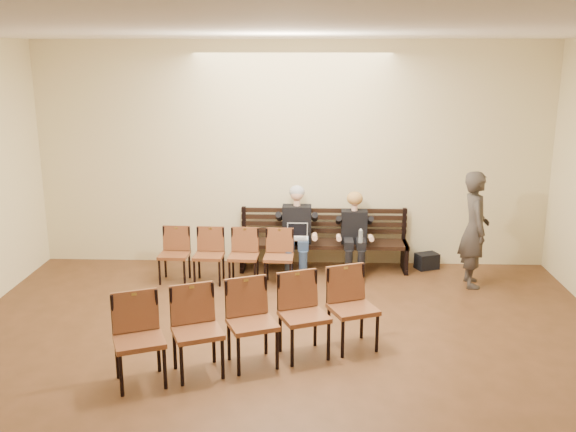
% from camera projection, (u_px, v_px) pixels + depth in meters
% --- Properties ---
extents(room_walls, '(8.02, 10.01, 3.51)m').
position_uv_depth(room_walls, '(277.00, 142.00, 5.71)').
color(room_walls, beige).
rests_on(room_walls, ground).
extents(bench, '(2.60, 0.90, 0.45)m').
position_uv_depth(bench, '(323.00, 256.00, 10.01)').
color(bench, black).
rests_on(bench, ground).
extents(seated_man, '(0.55, 0.76, 1.32)m').
position_uv_depth(seated_man, '(297.00, 231.00, 9.80)').
color(seated_man, black).
rests_on(seated_man, ground).
extents(seated_woman, '(0.48, 0.67, 1.13)m').
position_uv_depth(seated_woman, '(354.00, 237.00, 9.79)').
color(seated_woman, black).
rests_on(seated_woman, ground).
extents(laptop, '(0.33, 0.27, 0.23)m').
position_uv_depth(laptop, '(297.00, 241.00, 9.61)').
color(laptop, '#B3B3B7').
rests_on(laptop, bench).
extents(water_bottle, '(0.07, 0.07, 0.21)m').
position_uv_depth(water_bottle, '(360.00, 244.00, 9.50)').
color(water_bottle, silver).
rests_on(water_bottle, bench).
extents(bag, '(0.40, 0.34, 0.25)m').
position_uv_depth(bag, '(427.00, 261.00, 10.07)').
color(bag, black).
rests_on(bag, ground).
extents(passerby, '(0.48, 0.72, 1.94)m').
position_uv_depth(passerby, '(475.00, 221.00, 9.16)').
color(passerby, '#36302C').
rests_on(passerby, ground).
extents(chair_row_front, '(1.99, 0.51, 0.81)m').
position_uv_depth(chair_row_front, '(226.00, 256.00, 9.39)').
color(chair_row_front, brown).
rests_on(chair_row_front, ground).
extents(chair_row_back, '(2.87, 1.58, 0.94)m').
position_uv_depth(chair_row_back, '(252.00, 324.00, 6.90)').
color(chair_row_back, brown).
rests_on(chair_row_back, ground).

